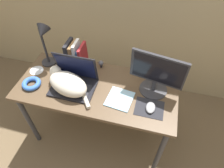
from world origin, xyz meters
name	(u,v)px	position (x,y,z in m)	size (l,w,h in m)	color
ground_plane	(92,157)	(0.00, 0.00, 0.00)	(12.00, 12.00, 0.00)	brown
desk	(97,93)	(0.00, 0.29, 0.64)	(1.31, 0.59, 0.73)	brown
laptop	(74,81)	(-0.18, 0.26, 0.78)	(0.35, 0.26, 0.27)	black
cat	(67,83)	(-0.21, 0.21, 0.81)	(0.42, 0.31, 0.15)	beige
external_monitor	(157,74)	(0.45, 0.38, 0.91)	(0.41, 0.22, 0.35)	#333338
mousepad	(149,108)	(0.45, 0.19, 0.73)	(0.21, 0.17, 0.00)	#232328
computer_mouse	(151,107)	(0.45, 0.18, 0.75)	(0.07, 0.11, 0.03)	#99999E
book_row	(76,55)	(-0.25, 0.50, 0.85)	(0.15, 0.16, 0.25)	#232328
desk_lamp	(44,39)	(-0.48, 0.44, 1.02)	(0.17, 0.17, 0.43)	#28282D
cable_coil	(31,84)	(-0.52, 0.17, 0.75)	(0.15, 0.15, 0.04)	blue
notepad	(120,99)	(0.21, 0.22, 0.74)	(0.21, 0.22, 0.01)	#99C6E0
webcam	(101,63)	(-0.03, 0.53, 0.78)	(0.05, 0.05, 0.07)	#232328
cd_disc	(37,70)	(-0.57, 0.34, 0.73)	(0.12, 0.12, 0.00)	silver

